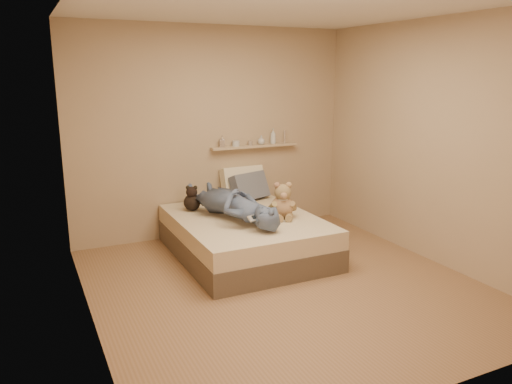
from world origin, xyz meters
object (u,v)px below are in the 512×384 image
dark_plush (192,200)px  pillow_cream (243,183)px  person (232,203)px  game_console (255,218)px  bed (245,236)px  wall_shelf (255,146)px  pillow_grey (250,187)px  teddy_bear (283,203)px

dark_plush → pillow_cream: (0.79, 0.32, 0.07)m
person → game_console: bearing=82.2°
bed → pillow_cream: bearing=67.7°
dark_plush → wall_shelf: wall_shelf is taller
game_console → pillow_grey: pillow_grey is taller
teddy_bear → game_console: bearing=-147.5°
dark_plush → person: 0.59m
pillow_cream → game_console: bearing=-108.9°
dark_plush → teddy_bear: bearing=-42.0°
pillow_grey → wall_shelf: size_ratio=0.42×
dark_plush → pillow_cream: 0.86m
game_console → pillow_grey: (0.50, 1.21, 0.02)m
bed → pillow_cream: size_ratio=3.45×
dark_plush → pillow_grey: pillow_grey is taller
bed → game_console: 0.66m
dark_plush → pillow_grey: 0.85m
game_console → dark_plush: size_ratio=0.58×
game_console → pillow_cream: 1.43m
teddy_bear → person: size_ratio=0.28×
teddy_bear → dark_plush: teddy_bear is taller
game_console → person: size_ratio=0.12×
pillow_grey → bed: bearing=-118.4°
bed → person: 0.43m
dark_plush → wall_shelf: 1.20m
bed → wall_shelf: 1.38m
bed → dark_plush: bearing=131.6°
dark_plush → wall_shelf: (1.00, 0.40, 0.52)m
game_console → wall_shelf: bearing=64.9°
dark_plush → person: size_ratio=0.20×
wall_shelf → game_console: bearing=-115.1°
bed → person: bearing=176.4°
dark_plush → pillow_grey: (0.83, 0.18, 0.04)m
game_console → pillow_cream: size_ratio=0.32×
pillow_cream → person: bearing=-121.0°
pillow_grey → person: person is taller
bed → pillow_grey: pillow_grey is taller
pillow_grey → teddy_bear: bearing=-91.1°
wall_shelf → teddy_bear: bearing=-99.8°
pillow_cream → pillow_grey: 0.15m
teddy_bear → person: 0.56m
bed → teddy_bear: bearing=-31.6°
game_console → person: bearing=93.2°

